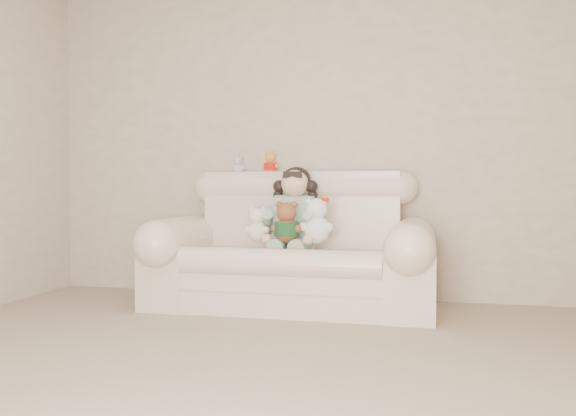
{
  "coord_description": "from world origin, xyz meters",
  "views": [
    {
      "loc": [
        0.95,
        -2.34,
        0.9
      ],
      "look_at": [
        -0.06,
        1.9,
        0.75
      ],
      "focal_mm": 37.35,
      "sensor_mm": 36.0,
      "label": 1
    }
  ],
  "objects_px": {
    "white_cat": "(317,216)",
    "brown_teddy": "(287,218)",
    "sofa": "(291,239)",
    "seated_child": "(295,208)",
    "cream_teddy": "(257,221)"
  },
  "relations": [
    {
      "from": "white_cat",
      "to": "brown_teddy",
      "type": "bearing_deg",
      "value": -161.65
    },
    {
      "from": "sofa",
      "to": "seated_child",
      "type": "bearing_deg",
      "value": 82.08
    },
    {
      "from": "sofa",
      "to": "cream_teddy",
      "type": "height_order",
      "value": "sofa"
    },
    {
      "from": "cream_teddy",
      "to": "brown_teddy",
      "type": "bearing_deg",
      "value": -23.03
    },
    {
      "from": "sofa",
      "to": "cream_teddy",
      "type": "bearing_deg",
      "value": -157.7
    },
    {
      "from": "sofa",
      "to": "seated_child",
      "type": "relative_size",
      "value": 3.23
    },
    {
      "from": "sofa",
      "to": "seated_child",
      "type": "xyz_separation_m",
      "value": [
        0.01,
        0.08,
        0.23
      ]
    },
    {
      "from": "seated_child",
      "to": "cream_teddy",
      "type": "relative_size",
      "value": 2.15
    },
    {
      "from": "seated_child",
      "to": "brown_teddy",
      "type": "xyz_separation_m",
      "value": [
        -0.01,
        -0.23,
        -0.07
      ]
    },
    {
      "from": "sofa",
      "to": "cream_teddy",
      "type": "relative_size",
      "value": 6.93
    },
    {
      "from": "brown_teddy",
      "to": "cream_teddy",
      "type": "height_order",
      "value": "brown_teddy"
    },
    {
      "from": "seated_child",
      "to": "cream_teddy",
      "type": "height_order",
      "value": "seated_child"
    },
    {
      "from": "sofa",
      "to": "white_cat",
      "type": "bearing_deg",
      "value": -27.61
    },
    {
      "from": "seated_child",
      "to": "brown_teddy",
      "type": "bearing_deg",
      "value": -96.41
    },
    {
      "from": "sofa",
      "to": "cream_teddy",
      "type": "distance_m",
      "value": 0.29
    }
  ]
}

